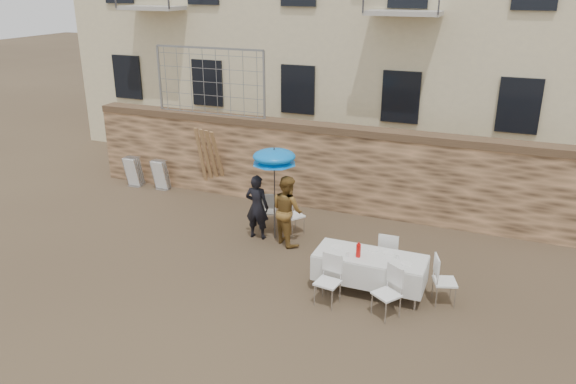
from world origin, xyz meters
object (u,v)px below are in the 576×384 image
at_px(soda_bottle, 358,251).
at_px(chair_stack_right, 162,174).
at_px(man_suit, 257,207).
at_px(couple_chair_left, 267,210).
at_px(table_chair_front_right, 387,293).
at_px(umbrella, 274,159).
at_px(table_chair_back, 389,253).
at_px(banquet_table, 370,257).
at_px(table_chair_front_left, 328,281).
at_px(woman_dress, 287,210).
at_px(chair_stack_left, 136,170).
at_px(couple_chair_right, 294,214).
at_px(table_chair_side, 445,280).

distance_m(soda_bottle, chair_stack_right, 7.63).
distance_m(man_suit, couple_chair_left, 0.62).
height_order(table_chair_front_right, chair_stack_right, table_chair_front_right).
xyz_separation_m(umbrella, table_chair_back, (2.83, -0.71, -1.46)).
relative_size(couple_chair_left, banquet_table, 0.46).
relative_size(umbrella, table_chair_front_left, 2.14).
bearing_deg(umbrella, chair_stack_right, 156.73).
bearing_deg(woman_dress, couple_chair_left, -1.86).
relative_size(couple_chair_left, soda_bottle, 3.69).
distance_m(chair_stack_left, chair_stack_right, 0.90).
distance_m(couple_chair_right, chair_stack_left, 5.70).
distance_m(soda_bottle, table_chair_front_left, 0.84).
bearing_deg(table_chair_front_left, couple_chair_right, 130.86).
bearing_deg(couple_chair_right, chair_stack_right, 17.33).
distance_m(couple_chair_left, chair_stack_left, 5.03).
bearing_deg(chair_stack_right, table_chair_front_right, -28.90).
bearing_deg(table_chair_front_right, banquet_table, 157.98).
bearing_deg(couple_chair_left, table_chair_side, 137.50).
xyz_separation_m(couple_chair_right, table_chair_back, (2.53, -1.16, 0.00)).
bearing_deg(umbrella, soda_bottle, -34.26).
bearing_deg(table_chair_back, couple_chair_right, -26.25).
bearing_deg(banquet_table, woman_dress, 148.36).
relative_size(table_chair_front_left, chair_stack_left, 1.04).
relative_size(chair_stack_left, chair_stack_right, 1.00).
bearing_deg(chair_stack_left, soda_bottle, -24.67).
xyz_separation_m(woman_dress, table_chair_back, (2.48, -0.61, -0.33)).
height_order(man_suit, table_chair_front_right, man_suit).
distance_m(soda_bottle, table_chair_back, 1.11).
relative_size(umbrella, chair_stack_right, 2.23).
relative_size(banquet_table, table_chair_front_left, 2.19).
distance_m(couple_chair_right, chair_stack_right, 4.84).
bearing_deg(couple_chair_right, table_chair_side, -172.15).
relative_size(soda_bottle, table_chair_front_right, 0.27).
bearing_deg(banquet_table, couple_chair_right, 140.00).
height_order(banquet_table, chair_stack_left, chair_stack_left).
distance_m(couple_chair_right, soda_bottle, 3.03).
distance_m(man_suit, table_chair_front_right, 4.15).
xyz_separation_m(banquet_table, table_chair_front_right, (0.50, -0.75, -0.25)).
bearing_deg(umbrella, couple_chair_right, 56.31).
bearing_deg(soda_bottle, table_chair_front_left, -123.69).
bearing_deg(table_chair_front_left, banquet_table, 59.59).
bearing_deg(umbrella, couple_chair_left, 131.63).
relative_size(umbrella, table_chair_front_right, 2.14).
relative_size(umbrella, couple_chair_right, 2.14).
bearing_deg(soda_bottle, table_chair_front_right, -40.60).
bearing_deg(couple_chair_left, man_suit, 70.23).
height_order(umbrella, table_chair_side, umbrella).
height_order(table_chair_front_left, table_chair_back, same).
xyz_separation_m(banquet_table, table_chair_side, (1.40, 0.10, -0.25)).
height_order(man_suit, woman_dress, woman_dress).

